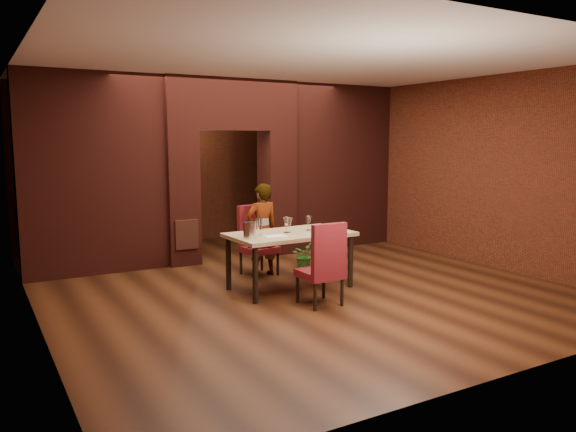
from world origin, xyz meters
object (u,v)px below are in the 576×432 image
object	(u,v)px
dining_table	(290,261)
wine_glass_b	(289,225)
chair_near	(320,263)
wine_bucket	(250,230)
wine_glass_c	(309,223)
water_bottle	(260,225)
wine_glass_a	(286,225)
potted_plant	(303,255)
chair_far	(259,241)
person_seated	(262,230)

from	to	relation	value
dining_table	wine_glass_b	size ratio (longest dim) A/B	8.22
chair_near	wine_bucket	distance (m)	1.07
wine_glass_c	water_bottle	xyz separation A→B (m)	(-0.81, -0.00, 0.03)
wine_glass_b	wine_glass_a	bearing A→B (deg)	155.78
potted_plant	water_bottle	bearing A→B (deg)	-143.59
wine_glass_a	wine_glass_b	xyz separation A→B (m)	(0.04, -0.02, -0.01)
chair_near	wine_glass_b	size ratio (longest dim) A/B	5.16
wine_glass_a	chair_far	bearing A→B (deg)	87.69
chair_far	potted_plant	distance (m)	0.92
dining_table	chair_far	world-z (taller)	chair_far
wine_glass_a	wine_glass_c	bearing A→B (deg)	3.31
chair_near	wine_glass_a	bearing A→B (deg)	-91.85
chair_far	potted_plant	xyz separation A→B (m)	(0.86, 0.05, -0.33)
dining_table	wine_glass_c	distance (m)	0.62
dining_table	chair_near	size ratio (longest dim) A/B	1.59
dining_table	person_seated	world-z (taller)	person_seated
wine_glass_c	wine_bucket	bearing A→B (deg)	-171.38
wine_bucket	wine_glass_a	bearing A→B (deg)	11.73
chair_far	wine_glass_c	world-z (taller)	chair_far
wine_glass_b	water_bottle	size ratio (longest dim) A/B	0.77
wine_glass_a	potted_plant	xyz separation A→B (m)	(0.89, 0.99, -0.71)
wine_glass_b	water_bottle	bearing A→B (deg)	174.95
dining_table	chair_far	xyz separation A→B (m)	(-0.01, 0.96, 0.14)
potted_plant	wine_bucket	bearing A→B (deg)	-143.90
person_seated	wine_glass_b	bearing A→B (deg)	88.02
chair_near	wine_glass_c	distance (m)	1.08
wine_glass_c	potted_plant	bearing A→B (deg)	62.45
wine_glass_a	potted_plant	size ratio (longest dim) A/B	0.51
chair_far	person_seated	bearing A→B (deg)	-83.37
chair_far	potted_plant	world-z (taller)	chair_far
person_seated	potted_plant	distance (m)	0.99
dining_table	wine_bucket	distance (m)	0.88
chair_near	water_bottle	distance (m)	1.09
chair_near	wine_bucket	xyz separation A→B (m)	(-0.63, 0.77, 0.38)
dining_table	wine_glass_b	xyz separation A→B (m)	(-0.01, 0.00, 0.52)
dining_table	potted_plant	world-z (taller)	dining_table
wine_bucket	chair_near	bearing A→B (deg)	-50.49
water_bottle	wine_glass_c	bearing A→B (deg)	0.00
person_seated	wine_glass_c	xyz separation A→B (m)	(0.33, -0.85, 0.19)
person_seated	wine_glass_a	bearing A→B (deg)	85.37
person_seated	potted_plant	xyz separation A→B (m)	(0.84, 0.11, -0.51)
wine_glass_a	water_bottle	xyz separation A→B (m)	(-0.42, 0.02, 0.03)
chair_near	wine_glass_b	xyz separation A→B (m)	(0.06, 0.89, 0.38)
wine_glass_a	potted_plant	world-z (taller)	wine_glass_a
chair_near	water_bottle	xyz separation A→B (m)	(-0.40, 0.93, 0.41)
chair_near	person_seated	bearing A→B (deg)	-93.20
wine_glass_b	wine_bucket	size ratio (longest dim) A/B	0.97
chair_far	wine_glass_b	size ratio (longest dim) A/B	5.19
wine_glass_c	potted_plant	world-z (taller)	wine_glass_c
chair_far	wine_glass_c	xyz separation A→B (m)	(0.35, -0.92, 0.38)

